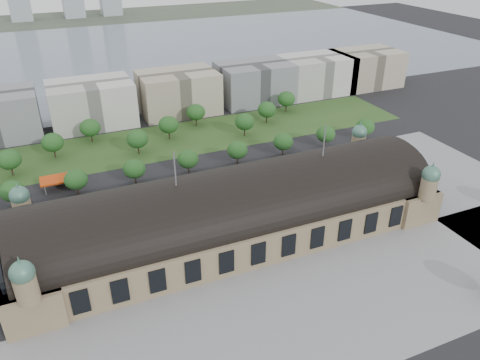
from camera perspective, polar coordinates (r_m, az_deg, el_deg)
name	(u,v)px	position (r m, az deg, el deg)	size (l,w,h in m)	color
ground	(234,236)	(170.15, -0.73, -6.90)	(900.00, 900.00, 0.00)	black
station	(234,212)	(164.41, -0.75, -3.98)	(150.00, 48.40, 44.30)	#897755
plaza_south	(324,309)	(144.14, 10.16, -15.20)	(190.00, 48.00, 0.12)	gray
plaza_east	(450,182)	(224.77, 24.26, -0.23)	(56.00, 100.00, 0.12)	gray
road_slab	(154,198)	(195.96, -10.48, -2.22)	(260.00, 26.00, 0.10)	black
grass_belt	(137,146)	(245.06, -12.50, 4.08)	(300.00, 45.00, 0.10)	#2C4D1F
petrol_station	(60,179)	(215.72, -21.07, 0.13)	(14.00, 13.00, 5.05)	#CA3D0B
lake	(102,55)	(440.56, -16.43, 14.46)	(700.00, 320.00, 0.08)	slate
far_shore	(76,18)	(636.03, -19.34, 18.10)	(700.00, 120.00, 0.14)	#44513D
office_3	(92,103)	(276.04, -17.62, 8.88)	(45.00, 32.00, 24.00)	silver
office_4	(178,92)	(284.64, -7.54, 10.55)	(45.00, 32.00, 24.00)	#B8AA90
office_5	(255,82)	(301.40, 1.78, 11.80)	(45.00, 32.00, 24.00)	gray
office_6	(316,75)	(322.42, 9.23, 12.57)	(45.00, 32.00, 24.00)	silver
office_7	(365,68)	(344.98, 15.03, 13.02)	(45.00, 32.00, 24.00)	#B8AA90
tree_row_2	(12,191)	(203.59, -26.02, -1.23)	(9.60, 9.60, 11.52)	#2D2116
tree_row_3	(76,180)	(202.79, -19.37, 0.05)	(9.60, 9.60, 11.52)	#2D2116
tree_row_4	(134,169)	(204.82, -12.77, 1.32)	(9.60, 9.60, 11.52)	#2D2116
tree_row_5	(188,159)	(209.59, -6.37, 2.54)	(9.60, 9.60, 11.52)	#2D2116
tree_row_6	(237,150)	(216.93, -0.32, 3.66)	(9.60, 9.60, 11.52)	#2D2116
tree_row_7	(283,142)	(226.58, 5.29, 4.66)	(9.60, 9.60, 11.52)	#2D2116
tree_row_8	(326,134)	(238.27, 10.40, 5.53)	(9.60, 9.60, 11.52)	#2D2116
tree_row_9	(365,127)	(251.72, 15.02, 6.27)	(9.60, 9.60, 11.52)	#2D2116
tree_belt_3	(9,159)	(230.52, -26.32, 2.27)	(10.40, 10.40, 12.48)	#2D2116
tree_belt_4	(53,142)	(240.75, -21.88, 4.28)	(10.40, 10.40, 12.48)	#2D2116
tree_belt_5	(90,128)	(252.57, -17.81, 6.10)	(10.40, 10.40, 12.48)	#2D2116
tree_belt_6	(137,139)	(232.67, -12.42, 4.91)	(10.40, 10.40, 12.48)	#2D2116
tree_belt_7	(169,125)	(247.22, -8.71, 6.69)	(10.40, 10.40, 12.48)	#2D2116
tree_belt_8	(196,112)	(262.90, -5.41, 8.23)	(10.40, 10.40, 12.48)	#2D2116
tree_belt_9	(245,122)	(248.24, 0.57, 7.12)	(10.40, 10.40, 12.48)	#2D2116
tree_belt_10	(267,110)	(266.04, 3.29, 8.56)	(10.40, 10.40, 12.48)	#2D2116
tree_belt_11	(286,99)	(284.50, 5.69, 9.81)	(10.40, 10.40, 12.48)	#2D2116
traffic_car_2	(53,220)	(191.19, -21.81, -4.55)	(2.68, 5.81, 1.61)	black
traffic_car_3	(99,195)	(202.30, -16.78, -1.73)	(2.30, 5.65, 1.64)	maroon
traffic_car_4	(188,202)	(190.26, -6.30, -2.65)	(1.62, 4.04, 1.38)	#1B1E4D
traffic_car_5	(306,156)	(228.58, 8.00, 2.88)	(1.67, 4.78, 1.57)	slate
traffic_car_6	(352,158)	(231.54, 13.45, 2.66)	(2.16, 4.69, 1.30)	silver
parked_car_0	(60,237)	(180.83, -21.10, -6.48)	(1.36, 3.90, 1.28)	black
parked_car_1	(14,251)	(179.36, -25.81, -7.81)	(2.67, 5.79, 1.61)	maroon
parked_car_2	(26,243)	(181.75, -24.64, -7.04)	(2.05, 5.05, 1.46)	#1B2D4E
parked_car_3	(132,225)	(179.51, -13.04, -5.36)	(1.75, 4.34, 1.48)	#4F5356
parked_car_4	(71,233)	(181.72, -19.94, -6.06)	(1.36, 3.91, 1.29)	white
parked_car_5	(108,230)	(179.27, -15.82, -5.83)	(2.21, 4.80, 1.33)	gray
parked_car_6	(99,226)	(181.90, -16.78, -5.41)	(2.11, 5.19, 1.51)	black
bus_west	(191,199)	(190.12, -5.95, -2.26)	(3.04, 12.99, 3.62)	red
bus_mid	(218,194)	(192.28, -2.69, -1.75)	(3.00, 12.80, 3.57)	silver
bus_east	(290,180)	(204.50, 6.13, -0.01)	(2.54, 10.85, 3.02)	beige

